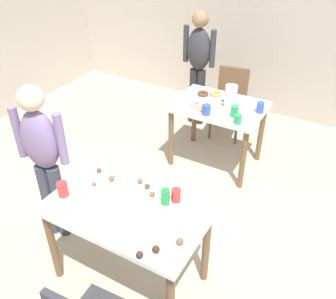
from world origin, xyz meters
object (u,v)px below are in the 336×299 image
at_px(dining_table_far, 218,115).
at_px(soda_can, 165,197).
at_px(person_adult_far, 198,59).
at_px(person_girl_near, 43,153).
at_px(mixing_bowl, 106,218).
at_px(pitcher_far, 231,97).
at_px(dining_table_near, 127,220).
at_px(chair_far_table, 230,98).

bearing_deg(dining_table_far, soda_can, -80.39).
bearing_deg(person_adult_far, dining_table_far, -50.67).
relative_size(dining_table_far, person_girl_near, 0.66).
relative_size(mixing_bowl, soda_can, 1.37).
distance_m(soda_can, pitcher_far, 1.65).
bearing_deg(dining_table_far, person_adult_far, 129.33).
relative_size(mixing_bowl, pitcher_far, 0.66).
bearing_deg(pitcher_far, mixing_bowl, -92.94).
bearing_deg(pitcher_far, person_adult_far, 134.33).
xyz_separation_m(dining_table_near, pitcher_far, (0.06, 1.83, 0.24)).
bearing_deg(pitcher_far, dining_table_near, -91.96).
relative_size(person_girl_near, person_adult_far, 0.98).
height_order(person_adult_far, soda_can, person_adult_far).
xyz_separation_m(person_girl_near, soda_can, (1.08, 0.10, -0.07)).
bearing_deg(dining_table_near, soda_can, 41.46).
relative_size(dining_table_near, soda_can, 9.62).
bearing_deg(dining_table_far, pitcher_far, -2.73).
bearing_deg(pitcher_far, soda_can, -84.62).
height_order(dining_table_far, person_adult_far, person_adult_far).
bearing_deg(person_adult_far, person_girl_near, -94.32).
xyz_separation_m(dining_table_far, chair_far_table, (-0.13, 0.71, -0.13)).
xyz_separation_m(dining_table_near, mixing_bowl, (-0.04, -0.17, 0.14)).
distance_m(mixing_bowl, soda_can, 0.45).
xyz_separation_m(dining_table_near, chair_far_table, (-0.19, 2.55, -0.14)).
relative_size(chair_far_table, soda_can, 7.13).
xyz_separation_m(chair_far_table, pitcher_far, (0.26, -0.72, 0.38)).
distance_m(dining_table_near, chair_far_table, 2.56).
relative_size(dining_table_near, pitcher_far, 4.63).
bearing_deg(soda_can, dining_table_near, -138.54).
distance_m(dining_table_far, pitcher_far, 0.28).
distance_m(person_adult_far, soda_can, 2.56).
distance_m(dining_table_far, soda_can, 1.68).
height_order(chair_far_table, person_adult_far, person_adult_far).
xyz_separation_m(dining_table_far, person_girl_near, (-0.81, -1.75, 0.25)).
distance_m(dining_table_near, person_girl_near, 0.90).
height_order(dining_table_far, chair_far_table, chair_far_table).
xyz_separation_m(chair_far_table, soda_can, (0.41, -2.36, 0.31)).
height_order(dining_table_near, pitcher_far, pitcher_far).
bearing_deg(person_adult_far, chair_far_table, -4.62).
distance_m(dining_table_near, mixing_bowl, 0.23).
height_order(person_adult_far, mixing_bowl, person_adult_far).
xyz_separation_m(mixing_bowl, pitcher_far, (0.10, 2.00, 0.09)).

